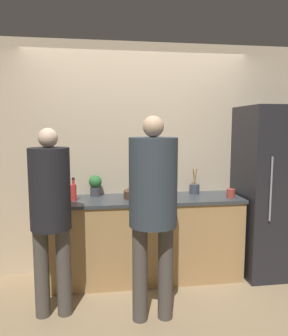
{
  "coord_description": "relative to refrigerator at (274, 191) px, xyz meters",
  "views": [
    {
      "loc": [
        -0.48,
        -3.1,
        1.67
      ],
      "look_at": [
        0.0,
        0.14,
        1.25
      ],
      "focal_mm": 35.0,
      "sensor_mm": 36.0,
      "label": 1
    }
  ],
  "objects": [
    {
      "name": "ground_plane",
      "position": [
        -1.5,
        -0.28,
        -0.95
      ],
      "size": [
        14.0,
        14.0,
        0.0
      ],
      "primitive_type": "plane",
      "color": "#9E8460"
    },
    {
      "name": "wall_back",
      "position": [
        -1.5,
        0.35,
        0.35
      ],
      "size": [
        5.2,
        0.06,
        2.6
      ],
      "color": "#C6B293",
      "rests_on": "ground_plane"
    },
    {
      "name": "counter",
      "position": [
        -1.5,
        0.06,
        -0.49
      ],
      "size": [
        2.18,
        0.61,
        0.9
      ],
      "color": "tan",
      "rests_on": "ground_plane"
    },
    {
      "name": "refrigerator",
      "position": [
        0.0,
        0.0,
        0.0
      ],
      "size": [
        0.77,
        0.69,
        1.89
      ],
      "color": "#232328",
      "rests_on": "ground_plane"
    },
    {
      "name": "person_left",
      "position": [
        -2.38,
        -0.56,
        0.04
      ],
      "size": [
        0.35,
        0.35,
        1.66
      ],
      "color": "#4C4742",
      "rests_on": "ground_plane"
    },
    {
      "name": "person_center",
      "position": [
        -1.52,
        -0.75,
        0.14
      ],
      "size": [
        0.4,
        0.4,
        1.76
      ],
      "color": "#4C4742",
      "rests_on": "ground_plane"
    },
    {
      "name": "fruit_bowl",
      "position": [
        -1.54,
        0.05,
        0.0
      ],
      "size": [
        0.31,
        0.31,
        0.12
      ],
      "color": "#4C3323",
      "rests_on": "counter"
    },
    {
      "name": "utensil_crock",
      "position": [
        -0.87,
        0.19,
        0.02
      ],
      "size": [
        0.12,
        0.12,
        0.29
      ],
      "color": "#3D424C",
      "rests_on": "counter"
    },
    {
      "name": "bottle_red",
      "position": [
        -2.22,
        0.01,
        0.05
      ],
      "size": [
        0.06,
        0.06,
        0.24
      ],
      "color": "red",
      "rests_on": "counter"
    },
    {
      "name": "cup_red",
      "position": [
        -0.54,
        -0.08,
        0.01
      ],
      "size": [
        0.09,
        0.09,
        0.09
      ],
      "color": "#A33D33",
      "rests_on": "counter"
    },
    {
      "name": "cup_blue",
      "position": [
        -1.31,
        0.11,
        -0.0
      ],
      "size": [
        0.09,
        0.09,
        0.08
      ],
      "color": "#335184",
      "rests_on": "counter"
    },
    {
      "name": "potted_plant",
      "position": [
        -1.99,
        0.23,
        0.09
      ],
      "size": [
        0.14,
        0.14,
        0.23
      ],
      "color": "#3D3D42",
      "rests_on": "counter"
    }
  ]
}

